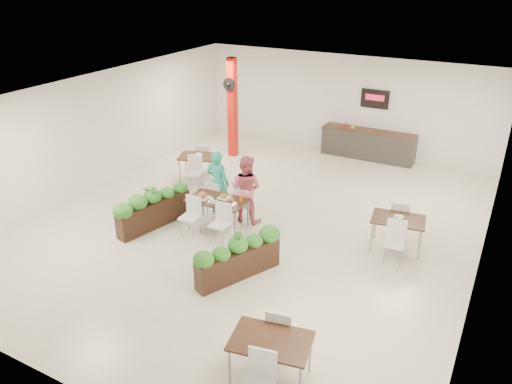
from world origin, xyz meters
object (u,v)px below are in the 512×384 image
planter_right (238,256)px  side_table_b (398,224)px  red_column (232,107)px  planter_left (154,206)px  service_counter (368,144)px  side_table_a (199,160)px  main_table (217,203)px  side_table_c (271,346)px  diner_woman (246,189)px  diner_man (218,183)px

planter_right → side_table_b: 3.66m
red_column → planter_left: (0.85, -5.14, -1.12)m
service_counter → side_table_a: size_ratio=1.80×
service_counter → main_table: (-1.76, -6.33, 0.14)m
planter_left → planter_right: size_ratio=1.11×
planter_right → side_table_b: (2.52, 2.65, 0.12)m
side_table_c → planter_left: bearing=136.4°
service_counter → side_table_b: bearing=-66.8°
red_column → main_table: (2.23, -4.47, -1.01)m
main_table → diner_woman: diner_woman is taller
diner_woman → planter_right: (1.09, -2.25, -0.35)m
service_counter → red_column: bearing=-155.0°
diner_woman → side_table_a: bearing=-34.5°
main_table → diner_woman: bearing=58.0°
main_table → planter_right: 2.19m
diner_woman → planter_right: size_ratio=0.92×
side_table_a → side_table_b: bearing=-30.3°
red_column → side_table_c: size_ratio=1.92×
planter_left → side_table_b: size_ratio=1.23×
main_table → diner_man: size_ratio=0.99×
service_counter → planter_left: (-3.15, -7.01, 0.04)m
red_column → service_counter: (4.00, 1.86, -1.15)m
main_table → side_table_b: bearing=14.8°
planter_right → service_counter: bearing=88.1°
main_table → diner_woman: (0.41, 0.66, 0.21)m
diner_man → side_table_c: diner_man is taller
planter_right → side_table_a: 5.20m
diner_woman → planter_right: diner_woman is taller
planter_left → planter_right: (2.88, -0.92, -0.02)m
red_column → side_table_b: 7.20m
service_counter → main_table: 6.58m
diner_man → side_table_a: diner_man is taller
red_column → side_table_c: (5.54, -8.19, -1.02)m
main_table → service_counter: bearing=74.4°
planter_left → diner_man: bearing=53.3°
diner_woman → planter_left: size_ratio=0.83×
red_column → main_table: red_column is taller
planter_right → diner_man: bearing=130.1°
red_column → planter_left: size_ratio=1.56×
side_table_c → diner_man: bearing=119.6°
main_table → planter_left: bearing=-154.0°
side_table_b → side_table_c: (-0.72, -4.78, 0.00)m
main_table → diner_woman: size_ratio=0.98×
diner_woman → side_table_c: diner_woman is taller
diner_man → diner_woman: size_ratio=0.99×
main_table → diner_man: (-0.39, 0.66, 0.21)m
planter_right → side_table_c: 2.79m
planter_right → side_table_c: planter_right is taller
planter_left → planter_right: 3.03m
red_column → planter_left: 5.33m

